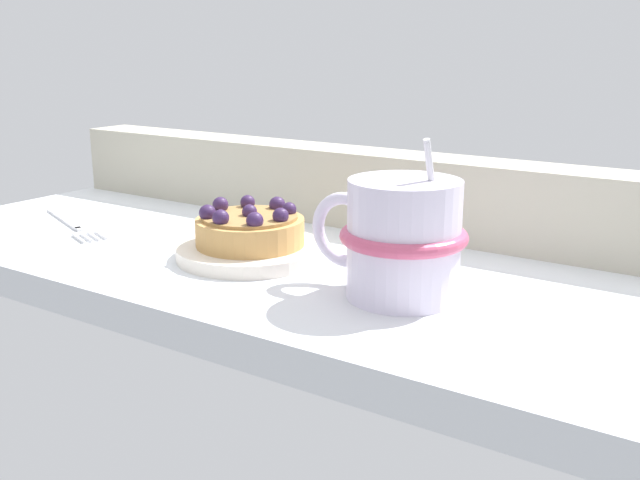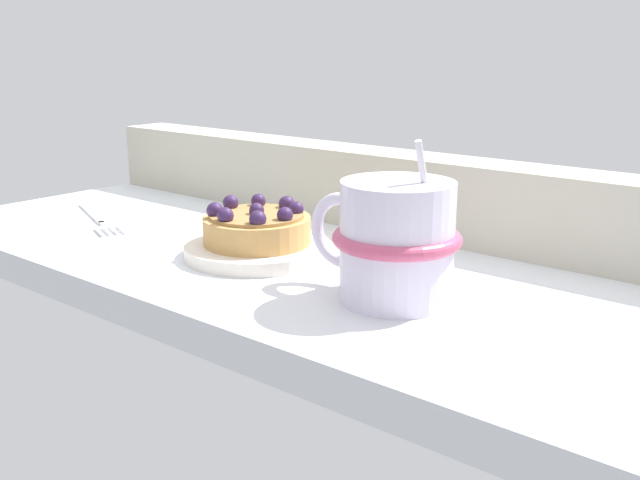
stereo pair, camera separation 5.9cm
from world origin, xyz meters
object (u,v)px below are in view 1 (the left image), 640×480
(dessert_plate, at_px, (251,252))
(raspberry_tart, at_px, (250,229))
(coffee_mug, at_px, (401,239))
(dessert_fork, at_px, (71,223))

(dessert_plate, relative_size, raspberry_tart, 1.37)
(coffee_mug, relative_size, dessert_fork, 0.83)
(raspberry_tart, bearing_deg, dessert_fork, -176.69)
(dessert_plate, height_order, raspberry_tart, raspberry_tart)
(raspberry_tart, height_order, dessert_fork, raspberry_tart)
(dessert_plate, bearing_deg, coffee_mug, -6.34)
(raspberry_tart, relative_size, dessert_fork, 0.62)
(dessert_plate, distance_m, raspberry_tart, 0.02)
(dessert_plate, height_order, coffee_mug, coffee_mug)
(raspberry_tart, xyz_separation_m, dessert_fork, (-0.23, -0.01, -0.02))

